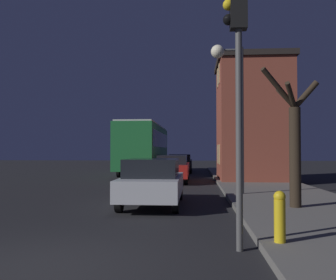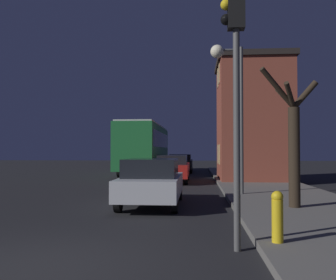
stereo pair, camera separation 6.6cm
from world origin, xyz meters
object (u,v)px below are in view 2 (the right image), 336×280
traffic_light (235,57)px  car_far_lane (181,163)px  bus (145,145)px  car_near_lane (152,181)px  bare_tree (293,141)px  streetlamp (228,81)px  car_mid_lane (173,168)px  fire_hydrant (277,215)px

traffic_light → car_far_lane: traffic_light is taller
bus → car_near_lane: bearing=-81.3°
bare_tree → car_near_lane: (-4.18, 1.02, -1.24)m
bare_tree → car_far_lane: (-4.06, 19.31, -1.24)m
streetlamp → bare_tree: 4.33m
car_near_lane → car_mid_lane: (0.10, 8.84, 0.01)m
streetlamp → car_far_lane: size_ratio=1.22×
car_near_lane → fire_hydrant: bearing=-61.3°
streetlamp → bare_tree: streetlamp is taller
fire_hydrant → car_mid_lane: bearing=101.1°
car_near_lane → fire_hydrant: (2.85, -5.21, -0.16)m
car_mid_lane → traffic_light: bearing=-81.9°
bare_tree → bus: (-6.68, 17.28, 0.16)m
bus → car_far_lane: (2.62, 2.03, -1.40)m
car_far_lane → bus: bearing=-142.2°
traffic_light → bare_tree: 4.91m
car_near_lane → fire_hydrant: car_near_lane is taller
bus → fire_hydrant: 22.17m
car_mid_lane → fire_hydrant: 14.31m
streetlamp → bare_tree: size_ratio=1.44×
traffic_light → streetlamp: bearing=86.2°
bus → fire_hydrant: size_ratio=13.22×
car_far_lane → fire_hydrant: (2.73, -23.49, -0.16)m
traffic_light → bare_tree: size_ratio=1.23×
traffic_light → car_far_lane: 23.77m
traffic_light → car_near_lane: size_ratio=1.11×
streetlamp → traffic_light: size_ratio=1.16×
traffic_light → bare_tree: (2.06, 4.23, -1.42)m
car_mid_lane → fire_hydrant: bearing=-78.9°
bus → car_near_lane: size_ratio=2.74×
bus → car_near_lane: bus is taller
bare_tree → car_far_lane: bare_tree is taller
streetlamp → bare_tree: (1.56, -3.28, -2.37)m
bus → car_mid_lane: bus is taller
car_mid_lane → car_far_lane: bearing=89.9°
streetlamp → car_near_lane: 5.00m
bare_tree → fire_hydrant: bearing=-107.6°
car_near_lane → traffic_light: bearing=-68.0°
bare_tree → car_mid_lane: bare_tree is taller
bare_tree → traffic_light: bearing=-116.0°
streetlamp → car_mid_lane: size_ratio=1.23×
streetlamp → bus: 15.07m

